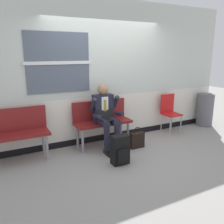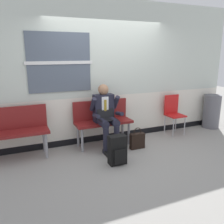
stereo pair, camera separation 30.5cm
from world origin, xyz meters
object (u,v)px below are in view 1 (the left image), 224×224
object	(u,v)px
bench_with_person	(102,119)
bench_empty	(12,131)
backpack	(120,150)
folding_chair	(169,110)
trash_bin	(205,110)
handbag	(137,140)
person_seated	(106,115)

from	to	relation	value
bench_with_person	bench_empty	bearing A→B (deg)	179.94
backpack	folding_chair	size ratio (longest dim) A/B	0.56
bench_with_person	trash_bin	bearing A→B (deg)	-0.39
bench_empty	handbag	distance (m)	2.34
backpack	handbag	world-z (taller)	backpack
bench_empty	person_seated	xyz separation A→B (m)	(1.70, -0.20, 0.12)
handbag	trash_bin	size ratio (longest dim) A/B	0.52
folding_chair	person_seated	bearing A→B (deg)	-173.59
backpack	handbag	xyz separation A→B (m)	(0.64, 0.46, -0.08)
bench_empty	backpack	bearing A→B (deg)	-30.34
backpack	trash_bin	xyz separation A→B (m)	(3.05, 0.92, 0.17)
bench_with_person	backpack	xyz separation A→B (m)	(-0.09, -0.94, -0.31)
trash_bin	handbag	bearing A→B (deg)	-169.02
person_seated	backpack	size ratio (longest dim) A/B	2.48
backpack	folding_chair	distance (m)	2.11
bench_with_person	handbag	distance (m)	0.84
handbag	bench_empty	bearing A→B (deg)	167.77
backpack	trash_bin	distance (m)	3.19
bench_empty	folding_chair	world-z (taller)	bench_empty
bench_with_person	handbag	xyz separation A→B (m)	(0.55, -0.49, -0.39)
person_seated	folding_chair	world-z (taller)	person_seated
backpack	folding_chair	world-z (taller)	folding_chair
backpack	trash_bin	bearing A→B (deg)	16.84
bench_with_person	bench_empty	world-z (taller)	bench_empty
trash_bin	person_seated	bearing A→B (deg)	-176.55
backpack	trash_bin	size ratio (longest dim) A/B	0.61
person_seated	backpack	bearing A→B (deg)	-96.64
bench_empty	person_seated	bearing A→B (deg)	-6.72
person_seated	backpack	world-z (taller)	person_seated
bench_empty	folding_chair	distance (m)	3.48
folding_chair	backpack	bearing A→B (deg)	-153.14
bench_with_person	folding_chair	bearing A→B (deg)	0.03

